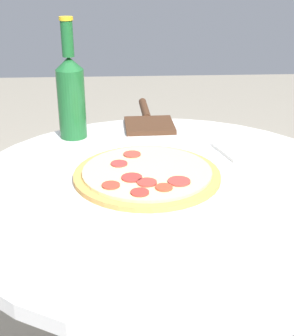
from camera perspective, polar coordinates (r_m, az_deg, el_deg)
name	(u,v)px	position (r m, az deg, el deg)	size (l,w,h in m)	color
table	(164,264)	(1.00, 2.10, -11.64)	(0.80, 0.80, 0.72)	silver
pizza	(147,174)	(0.92, -0.02, -0.71)	(0.29, 0.29, 0.02)	#C68E47
beer_bottle	(71,94)	(1.12, -9.25, 8.95)	(0.07, 0.07, 0.28)	#195628
pizza_paddle	(148,120)	(1.24, 0.11, 5.84)	(0.28, 0.13, 0.02)	#422819
napkin	(235,151)	(1.06, 10.69, 2.07)	(0.12, 0.09, 0.01)	white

